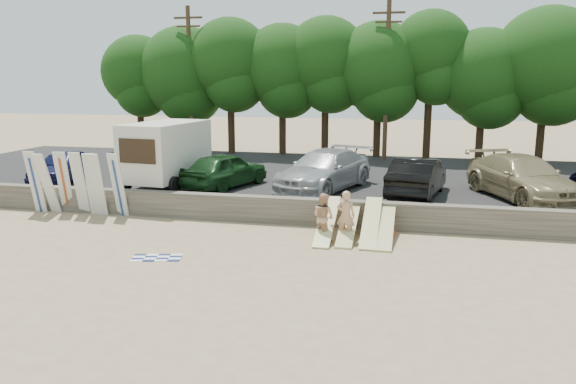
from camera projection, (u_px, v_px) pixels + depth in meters
name	position (u px, v px, depth m)	size (l,w,h in m)	color
ground	(293.00, 247.00, 18.23)	(120.00, 120.00, 0.00)	tan
seawall	(310.00, 212.00, 21.00)	(44.00, 0.50, 1.00)	#6B6356
parking_lot	(337.00, 181.00, 28.20)	(44.00, 14.50, 0.70)	#282828
treeline	(361.00, 66.00, 33.67)	(32.93, 6.12, 8.67)	#382616
utility_poles	(387.00, 78.00, 32.01)	(25.80, 0.26, 9.00)	#473321
box_trailer	(166.00, 151.00, 24.63)	(2.90, 4.64, 2.82)	beige
car_0	(63.00, 166.00, 25.83)	(1.72, 4.28, 1.46)	#11143E
car_1	(225.00, 170.00, 24.55)	(1.82, 4.53, 1.54)	#143716
car_2	(324.00, 170.00, 23.99)	(2.36, 5.81, 1.69)	#A0A1A5
car_3	(417.00, 177.00, 22.67)	(1.67, 4.78, 1.57)	black
car_4	(522.00, 178.00, 22.14)	(2.38, 5.85, 1.70)	#8F7F5B
surfboard_upright_0	(35.00, 182.00, 22.66)	(0.50, 0.06, 2.60)	silver
surfboard_upright_1	(47.00, 184.00, 22.53)	(0.50, 0.06, 2.60)	silver
surfboard_upright_2	(64.00, 182.00, 22.64)	(0.50, 0.06, 2.60)	silver
surfboard_upright_3	(80.00, 183.00, 22.43)	(0.50, 0.06, 2.60)	silver
surfboard_upright_4	(93.00, 184.00, 22.18)	(0.50, 0.06, 2.60)	silver
surfboard_upright_5	(97.00, 185.00, 22.09)	(0.50, 0.06, 2.60)	silver
surfboard_upright_6	(118.00, 185.00, 22.04)	(0.50, 0.06, 2.60)	silver
surfboard_low_0	(327.00, 221.00, 19.27)	(0.56, 3.00, 0.07)	#D2CB84
surfboard_low_1	(348.00, 224.00, 19.31)	(0.56, 3.00, 0.07)	#D2CB84
surfboard_low_2	(371.00, 222.00, 19.07)	(0.56, 3.00, 0.07)	#D2CB84
surfboard_low_3	(385.00, 226.00, 18.99)	(0.56, 3.00, 0.07)	#D2CB84
beachgoer_a	(346.00, 216.00, 18.87)	(0.63, 0.41, 1.72)	tan
beachgoer_b	(324.00, 217.00, 18.90)	(0.79, 0.62, 1.63)	tan
cooler	(350.00, 228.00, 19.96)	(0.38, 0.30, 0.32)	#23833B
gear_bag	(390.00, 233.00, 19.49)	(0.30, 0.25, 0.22)	#EC531B
beach_towel	(157.00, 258.00, 17.17)	(1.50, 1.50, 0.00)	white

